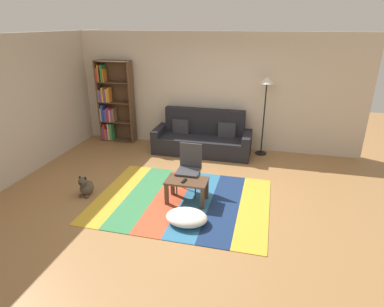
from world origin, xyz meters
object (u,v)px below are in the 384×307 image
at_px(bookshelf, 112,104).
at_px(standing_lamp, 266,91).
at_px(dog, 86,187).
at_px(tv_remote, 184,181).
at_px(folding_chair, 190,164).
at_px(coffee_table, 187,184).
at_px(couch, 203,139).
at_px(pouf, 187,217).

distance_m(bookshelf, standing_lamp, 3.82).
bearing_deg(standing_lamp, dog, -137.02).
height_order(standing_lamp, tv_remote, standing_lamp).
height_order(standing_lamp, folding_chair, standing_lamp).
relative_size(standing_lamp, folding_chair, 1.99).
relative_size(coffee_table, tv_remote, 4.65).
xyz_separation_m(couch, folding_chair, (0.18, -1.94, 0.20)).
distance_m(couch, dog, 2.98).
distance_m(bookshelf, coffee_table, 3.75).
bearing_deg(pouf, folding_chair, 101.84).
bearing_deg(tv_remote, coffee_table, 73.12).
bearing_deg(coffee_table, dog, -173.47).
bearing_deg(couch, standing_lamp, 9.44).
height_order(bookshelf, folding_chair, bookshelf).
bearing_deg(standing_lamp, folding_chair, -118.69).
bearing_deg(bookshelf, folding_chair, -40.59).
relative_size(couch, coffee_table, 3.24).
height_order(couch, pouf, couch).
height_order(bookshelf, pouf, bookshelf).
height_order(pouf, dog, dog).
bearing_deg(couch, folding_chair, -84.69).
height_order(dog, tv_remote, tv_remote).
bearing_deg(coffee_table, bookshelf, 135.51).
distance_m(tv_remote, folding_chair, 0.45).
height_order(tv_remote, folding_chair, folding_chair).
height_order(coffee_table, dog, coffee_table).
height_order(pouf, standing_lamp, standing_lamp).
bearing_deg(couch, bookshelf, 173.27).
xyz_separation_m(pouf, tv_remote, (-0.20, 0.58, 0.31)).
height_order(coffee_table, pouf, coffee_table).
xyz_separation_m(standing_lamp, folding_chair, (-1.18, -2.16, -0.96)).
bearing_deg(tv_remote, dog, -166.61).
distance_m(dog, standing_lamp, 4.24).
bearing_deg(bookshelf, couch, -6.73).
xyz_separation_m(bookshelf, dog, (0.83, -2.80, -0.79)).
distance_m(couch, bookshelf, 2.51).
bearing_deg(bookshelf, tv_remote, -45.53).
relative_size(couch, folding_chair, 2.51).
xyz_separation_m(couch, dog, (-1.58, -2.52, -0.18)).
bearing_deg(bookshelf, dog, -73.44).
relative_size(coffee_table, standing_lamp, 0.39).
bearing_deg(dog, standing_lamp, 42.98).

